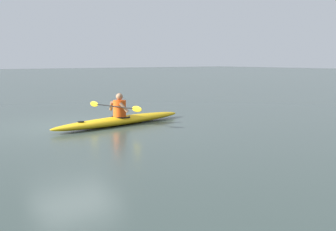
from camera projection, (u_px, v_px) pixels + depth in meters
ground_plane at (73, 126)px, 12.52m from camera, size 160.00×160.00×0.00m
kayak at (121, 120)px, 12.84m from camera, size 4.95×1.58×0.26m
kayaker at (119, 107)px, 12.73m from camera, size 0.64×2.33×0.70m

